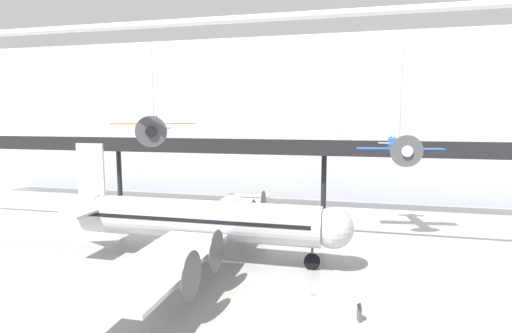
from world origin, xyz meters
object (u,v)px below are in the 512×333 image
Objects in this scene: suspended_plane_orange_highwing at (154,128)px; info_sign_pedestal at (359,314)px; stanchion_barrier at (310,292)px; suspended_plane_blue_trainer at (399,145)px; airliner_silver_main at (196,220)px.

suspended_plane_orange_highwing reaches higher than info_sign_pedestal.
stanchion_barrier is 4.12m from info_sign_pedestal.
stanchion_barrier is at bearing -29.14° from suspended_plane_blue_trainer.
airliner_silver_main is at bearing -61.33° from suspended_plane_blue_trainer.
info_sign_pedestal is at bearing -17.77° from suspended_plane_blue_trainer.
suspended_plane_orange_highwing is at bearing -87.64° from suspended_plane_blue_trainer.
airliner_silver_main reaches higher than stanchion_barrier.
info_sign_pedestal is (21.41, -15.91, -10.53)m from suspended_plane_orange_highwing.
info_sign_pedestal is at bearing -29.71° from airliner_silver_main.
suspended_plane_blue_trainer reaches higher than info_sign_pedestal.
stanchion_barrier is at bearing 31.36° from suspended_plane_orange_highwing.
suspended_plane_blue_trainer is 20.67m from stanchion_barrier.
suspended_plane_blue_trainer is at bearing 59.02° from info_sign_pedestal.
suspended_plane_blue_trainer is 10.97× the size of stanchion_barrier.
airliner_silver_main reaches higher than info_sign_pedestal.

